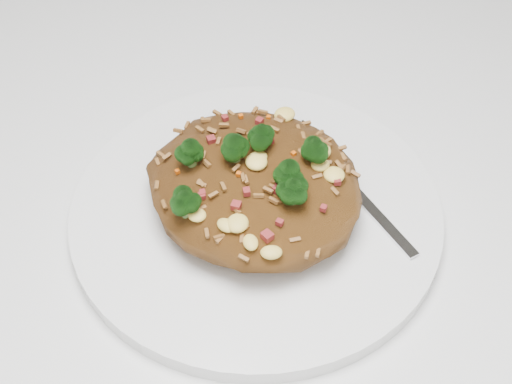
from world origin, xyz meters
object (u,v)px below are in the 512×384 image
fried_rice (256,178)px  fork (355,192)px  plate (256,211)px  dining_table (261,231)px

fried_rice → fork: fried_rice is taller
plate → fried_rice: fried_rice is taller
fried_rice → fork: size_ratio=1.05×
dining_table → fork: fork is taller
dining_table → fried_rice: size_ratio=7.24×
fried_rice → fork: bearing=48.8°
fork → plate: bearing=-111.2°
dining_table → fried_rice: 0.15m
plate → fork: bearing=48.5°
fried_rice → dining_table: bearing=124.7°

